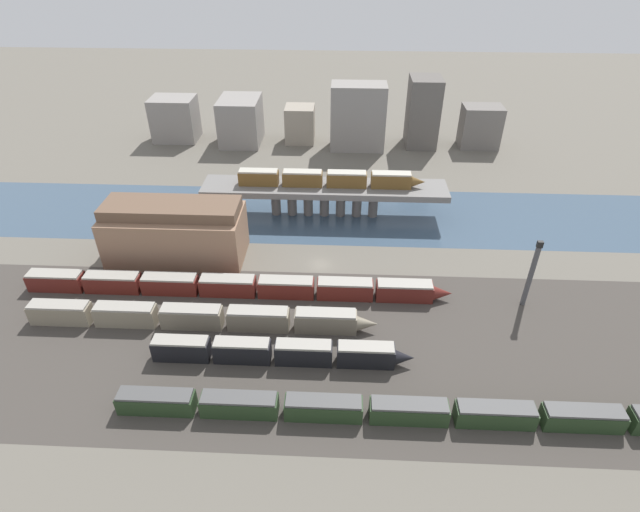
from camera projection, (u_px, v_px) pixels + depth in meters
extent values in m
plane|color=#666056|center=(320.00, 265.00, 104.70)|extent=(400.00, 400.00, 0.00)
cube|color=#423D38|center=(314.00, 346.00, 84.93)|extent=(280.00, 42.00, 0.01)
cube|color=#3D5166|center=(324.00, 214.00, 122.19)|extent=(320.00, 27.47, 0.01)
cube|color=slate|center=(324.00, 188.00, 118.16)|extent=(57.94, 9.58, 1.47)
cylinder|color=slate|center=(276.00, 202.00, 120.84)|extent=(2.26, 2.26, 6.39)
cylinder|color=slate|center=(292.00, 202.00, 120.69)|extent=(2.26, 2.26, 6.39)
cylinder|color=slate|center=(308.00, 203.00, 120.53)|extent=(2.26, 2.26, 6.39)
cylinder|color=slate|center=(324.00, 203.00, 120.38)|extent=(2.26, 2.26, 6.39)
cylinder|color=slate|center=(341.00, 203.00, 120.23)|extent=(2.26, 2.26, 6.39)
cylinder|color=slate|center=(357.00, 204.00, 120.08)|extent=(2.26, 2.26, 6.39)
cylinder|color=slate|center=(373.00, 204.00, 119.93)|extent=(2.26, 2.26, 6.39)
cube|color=brown|center=(259.00, 178.00, 117.43)|extent=(9.33, 2.87, 3.23)
cube|color=#B7B2A3|center=(258.00, 171.00, 116.40)|extent=(8.96, 2.64, 0.40)
cube|color=brown|center=(303.00, 179.00, 117.03)|extent=(9.33, 2.87, 3.23)
cube|color=#B7B2A3|center=(302.00, 172.00, 116.00)|extent=(8.96, 2.64, 0.40)
cube|color=brown|center=(347.00, 180.00, 116.63)|extent=(9.33, 2.87, 3.23)
cube|color=#B7B2A3|center=(347.00, 173.00, 115.60)|extent=(8.96, 2.64, 0.40)
cube|color=brown|center=(391.00, 181.00, 116.23)|extent=(9.33, 2.87, 3.23)
cube|color=#B7B2A3|center=(392.00, 174.00, 115.20)|extent=(8.96, 2.64, 0.40)
cone|color=brown|center=(418.00, 182.00, 116.08)|extent=(3.27, 2.58, 2.58)
cube|color=#23381E|center=(157.00, 402.00, 73.28)|extent=(11.31, 2.91, 3.04)
cube|color=#4C4C4C|center=(154.00, 394.00, 72.31)|extent=(10.86, 2.68, 0.40)
cube|color=#23381E|center=(240.00, 405.00, 72.81)|extent=(11.31, 2.91, 3.04)
cube|color=#4C4C4C|center=(238.00, 398.00, 71.83)|extent=(10.86, 2.68, 0.40)
cube|color=#23381E|center=(323.00, 409.00, 72.33)|extent=(11.31, 2.91, 3.04)
cube|color=#4C4C4C|center=(324.00, 401.00, 71.36)|extent=(10.86, 2.68, 0.40)
cube|color=#23381E|center=(409.00, 412.00, 71.86)|extent=(11.31, 2.91, 3.04)
cube|color=#4C4C4C|center=(410.00, 404.00, 70.89)|extent=(10.86, 2.68, 0.40)
cube|color=#23381E|center=(495.00, 415.00, 71.38)|extent=(11.31, 2.91, 3.04)
cube|color=#4C4C4C|center=(497.00, 407.00, 70.41)|extent=(10.86, 2.68, 0.40)
cube|color=#23381E|center=(582.00, 419.00, 70.91)|extent=(11.31, 2.91, 3.04)
cube|color=#4C4C4C|center=(586.00, 411.00, 69.94)|extent=(10.86, 2.68, 0.40)
cube|color=black|center=(182.00, 349.00, 81.82)|extent=(9.29, 2.80, 3.59)
cube|color=#9E998E|center=(180.00, 340.00, 80.69)|extent=(8.92, 2.58, 0.40)
cube|color=black|center=(242.00, 351.00, 81.44)|extent=(9.29, 2.80, 3.59)
cube|color=#9E998E|center=(241.00, 342.00, 80.31)|extent=(8.92, 2.58, 0.40)
cube|color=black|center=(304.00, 353.00, 81.05)|extent=(9.29, 2.80, 3.59)
cube|color=#9E998E|center=(303.00, 345.00, 79.92)|extent=(8.92, 2.58, 0.40)
cube|color=black|center=(366.00, 356.00, 80.66)|extent=(9.29, 2.80, 3.59)
cube|color=#9E998E|center=(366.00, 347.00, 79.53)|extent=(8.92, 2.58, 0.40)
cone|color=black|center=(404.00, 358.00, 80.52)|extent=(3.25, 2.52, 2.52)
cube|color=gray|center=(61.00, 313.00, 89.15)|extent=(10.81, 3.00, 3.65)
cube|color=#9E998E|center=(58.00, 305.00, 88.00)|extent=(10.37, 2.76, 0.40)
cube|color=gray|center=(126.00, 315.00, 88.69)|extent=(10.81, 3.00, 3.65)
cube|color=#9E998E|center=(124.00, 307.00, 87.55)|extent=(10.37, 2.76, 0.40)
cube|color=gray|center=(192.00, 317.00, 88.24)|extent=(10.81, 3.00, 3.65)
cube|color=#9E998E|center=(190.00, 309.00, 87.09)|extent=(10.37, 2.76, 0.40)
cube|color=gray|center=(259.00, 320.00, 87.78)|extent=(10.81, 3.00, 3.65)
cube|color=#9E998E|center=(258.00, 311.00, 86.63)|extent=(10.37, 2.76, 0.40)
cube|color=gray|center=(326.00, 322.00, 87.32)|extent=(10.81, 3.00, 3.65)
cube|color=#9E998E|center=(326.00, 313.00, 86.18)|extent=(10.37, 2.76, 0.40)
cone|color=gray|center=(367.00, 324.00, 87.14)|extent=(3.78, 2.70, 2.70)
cube|color=#5B1E19|center=(57.00, 281.00, 97.18)|extent=(10.65, 3.19, 3.33)
cube|color=#9E998E|center=(54.00, 274.00, 96.13)|extent=(10.22, 2.94, 0.40)
cube|color=#5B1E19|center=(113.00, 283.00, 96.75)|extent=(10.65, 3.19, 3.33)
cube|color=#9E998E|center=(111.00, 275.00, 95.69)|extent=(10.22, 2.94, 0.40)
cube|color=#5B1E19|center=(170.00, 285.00, 96.31)|extent=(10.65, 3.19, 3.33)
cube|color=#9E998E|center=(169.00, 277.00, 95.26)|extent=(10.22, 2.94, 0.40)
cube|color=#5B1E19|center=(228.00, 286.00, 95.88)|extent=(10.65, 3.19, 3.33)
cube|color=#9E998E|center=(227.00, 279.00, 94.83)|extent=(10.22, 2.94, 0.40)
cube|color=#5B1E19|center=(286.00, 288.00, 95.45)|extent=(10.65, 3.19, 3.33)
cube|color=#9E998E|center=(286.00, 280.00, 94.39)|extent=(10.22, 2.94, 0.40)
cube|color=#5B1E19|center=(345.00, 290.00, 95.01)|extent=(10.65, 3.19, 3.33)
cube|color=#9E998E|center=(345.00, 282.00, 93.96)|extent=(10.22, 2.94, 0.40)
cube|color=#5B1E19|center=(404.00, 291.00, 94.58)|extent=(10.65, 3.19, 3.33)
cube|color=#9E998E|center=(405.00, 284.00, 93.53)|extent=(10.22, 2.94, 0.40)
cone|color=#5B1E19|center=(442.00, 293.00, 94.40)|extent=(3.73, 2.87, 2.87)
cube|color=#937056|center=(176.00, 235.00, 104.43)|extent=(28.15, 12.52, 10.48)
cube|color=brown|center=(171.00, 208.00, 100.82)|extent=(27.59, 8.77, 2.30)
cylinder|color=#4C4C51|center=(530.00, 277.00, 90.60)|extent=(0.94, 0.94, 12.78)
cube|color=black|center=(540.00, 244.00, 86.65)|extent=(1.00, 0.70, 1.20)
cube|color=gray|center=(175.00, 119.00, 159.48)|extent=(13.70, 10.51, 13.47)
cube|color=gray|center=(241.00, 121.00, 157.27)|extent=(12.38, 15.24, 13.99)
cube|color=gray|center=(300.00, 124.00, 158.55)|extent=(9.07, 8.67, 11.27)
cube|color=gray|center=(358.00, 117.00, 151.61)|extent=(16.51, 9.00, 19.74)
cube|color=#605B56|center=(423.00, 112.00, 153.51)|extent=(9.39, 11.01, 20.89)
cube|color=slate|center=(480.00, 127.00, 154.64)|extent=(11.91, 8.26, 12.75)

